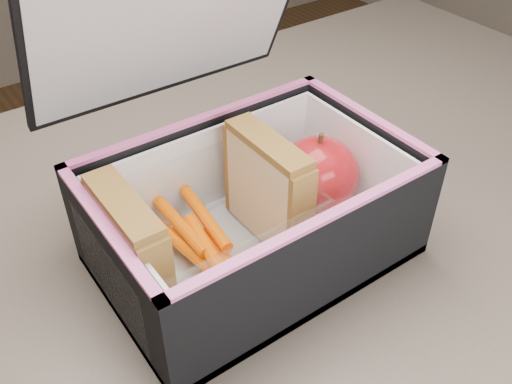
{
  "coord_description": "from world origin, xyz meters",
  "views": [
    {
      "loc": [
        -0.25,
        -0.31,
        1.13
      ],
      "look_at": [
        -0.02,
        0.01,
        0.81
      ],
      "focal_mm": 40.0,
      "sensor_mm": 36.0,
      "label": 1
    }
  ],
  "objects": [
    {
      "name": "red_apple",
      "position": [
        0.05,
        0.0,
        0.81
      ],
      "size": [
        0.1,
        0.1,
        0.08
      ],
      "rotation": [
        0.0,
        0.0,
        -0.26
      ],
      "color": "maroon",
      "rests_on": "paper_napkin"
    },
    {
      "name": "sandwich_right",
      "position": [
        -0.01,
        0.0,
        0.82
      ],
      "size": [
        0.03,
        0.09,
        0.1
      ],
      "color": "#CFB67F",
      "rests_on": "plastic_tub"
    },
    {
      "name": "plastic_tub",
      "position": [
        -0.08,
        0.0,
        0.8
      ],
      "size": [
        0.18,
        0.13,
        0.07
      ],
      "primitive_type": null,
      "color": "white",
      "rests_on": "lunch_bag"
    },
    {
      "name": "carrot_sticks",
      "position": [
        -0.08,
        0.0,
        0.78
      ],
      "size": [
        0.05,
        0.15,
        0.03
      ],
      "color": "#E85A00",
      "rests_on": "plastic_tub"
    },
    {
      "name": "sandwich_left",
      "position": [
        -0.14,
        0.0,
        0.82
      ],
      "size": [
        0.03,
        0.09,
        0.1
      ],
      "color": "#CFB67F",
      "rests_on": "plastic_tub"
    },
    {
      "name": "lunch_bag",
      "position": [
        -0.03,
        0.0,
        0.81
      ],
      "size": [
        0.27,
        0.26,
        0.26
      ],
      "color": "black",
      "rests_on": "kitchen_table"
    },
    {
      "name": "kitchen_table",
      "position": [
        0.0,
        0.0,
        0.66
      ],
      "size": [
        1.2,
        0.8,
        0.75
      ],
      "color": "#64584B",
      "rests_on": "ground"
    },
    {
      "name": "paper_napkin",
      "position": [
        0.05,
        0.01,
        0.77
      ],
      "size": [
        0.1,
        0.1,
        0.01
      ],
      "primitive_type": "cube",
      "rotation": [
        0.0,
        0.0,
        -0.3
      ],
      "color": "white",
      "rests_on": "lunch_bag"
    }
  ]
}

